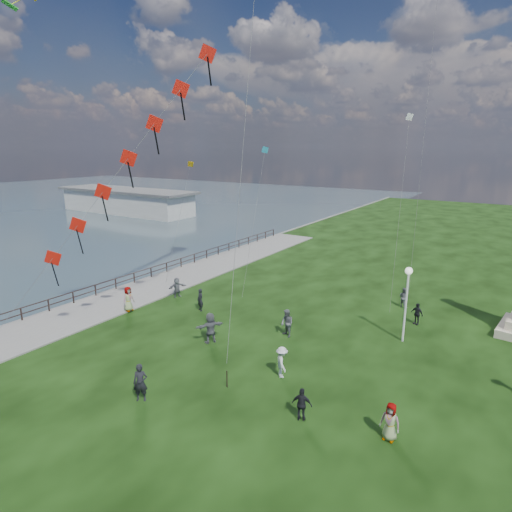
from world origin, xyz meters
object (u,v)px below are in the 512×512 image
Objects in this scene: lamppost at (407,289)px; person_4 at (390,422)px; person_2 at (282,362)px; person_11 at (210,328)px; person_7 at (404,297)px; person_5 at (177,287)px; person_0 at (140,383)px; person_3 at (302,404)px; person_9 at (417,314)px; person_1 at (287,323)px; person_10 at (128,300)px; person_6 at (200,300)px; pier_pavilion at (126,201)px.

lamppost is 2.88× the size of person_4.
person_2 is 6.44m from person_4.
person_7 is at bearing 176.95° from person_11.
person_0 is at bearing -119.67° from person_5.
person_3 is 3.69m from person_4.
person_0 is at bearing -95.39° from person_9.
person_1 is 11.95m from person_10.
person_1 is 0.99× the size of person_10.
person_11 is at bearing -146.41° from lamppost.
person_6 is at bearing -86.36° from person_5.
person_1 is 1.16× the size of person_3.
person_9 is (6.44, 6.46, -0.15)m from person_1.
person_4 is 0.86× the size of person_11.
person_1 is at bearing -78.00° from person_10.
person_0 is 1.15× the size of person_5.
pier_pavilion is at bearing 179.25° from person_9.
person_1 is 9.13m from person_9.
lamppost reaches higher than person_5.
lamppost is 3.14× the size of person_7.
person_6 reaches higher than person_9.
person_11 is at bearing -95.34° from person_10.
lamppost reaches higher than person_1.
person_1 is at bearing 146.56° from person_4.
person_9 is at bearing 45.37° from person_6.
person_10 reaches higher than person_2.
lamppost is 12.13m from person_11.
person_6 is (3.49, -1.30, 0.03)m from person_5.
person_7 is at bearing -54.85° from person_10.
person_2 is 13.97m from person_7.
person_2 reaches higher than person_6.
person_6 is at bearing 81.62° from person_0.
pier_pavilion is 65.52m from person_2.
person_2 is (54.30, -36.64, -1.01)m from pier_pavilion.
person_6 reaches higher than person_4.
lamppost is at bearing 154.34° from person_11.
person_10 is 0.94× the size of person_11.
person_0 is 11.27m from person_4.
person_0 is 1.23× the size of person_9.
person_3 is (-1.67, -10.47, -2.66)m from lamppost.
lamppost is 6.71m from person_7.
person_2 is 3.73m from person_3.
lamppost is at bearing 105.38° from person_4.
lamppost is at bearing -113.63° from person_3.
person_4 is 1.10× the size of person_9.
pier_pavilion is 61.47m from person_7.
person_11 is (-11.83, 3.09, 0.14)m from person_4.
person_1 reaches higher than person_6.
person_3 is 0.94× the size of person_4.
person_0 reaches higher than person_9.
person_6 reaches higher than person_3.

